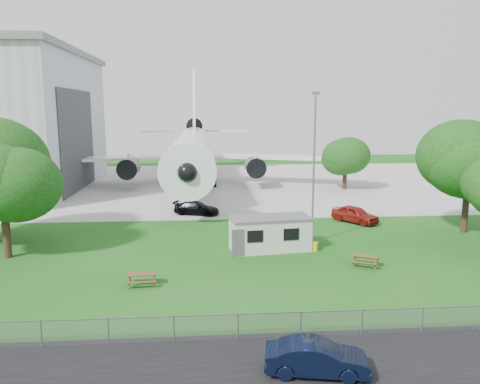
{
  "coord_description": "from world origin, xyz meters",
  "views": [
    {
      "loc": [
        -0.51,
        -30.01,
        10.75
      ],
      "look_at": [
        2.47,
        8.0,
        4.0
      ],
      "focal_mm": 35.0,
      "sensor_mm": 36.0,
      "label": 1
    }
  ],
  "objects": [
    {
      "name": "asphalt_strip",
      "position": [
        0.0,
        -13.0,
        0.01
      ],
      "size": [
        120.0,
        8.0,
        0.02
      ],
      "primitive_type": "cube",
      "color": "black",
      "rests_on": "ground"
    },
    {
      "name": "ground",
      "position": [
        0.0,
        0.0,
        0.0
      ],
      "size": [
        160.0,
        160.0,
        0.0
      ],
      "primitive_type": "plane",
      "color": "#2E6A25"
    },
    {
      "name": "fence",
      "position": [
        0.0,
        -9.5,
        0.0
      ],
      "size": [
        58.0,
        0.04,
        1.3
      ],
      "primitive_type": "cube",
      "color": "gray",
      "rests_on": "ground"
    },
    {
      "name": "tree_far_apron",
      "position": [
        18.65,
        31.64,
        4.21
      ],
      "size": [
        6.02,
        6.02,
        7.23
      ],
      "color": "#382619",
      "rests_on": "ground"
    },
    {
      "name": "tree_west_small",
      "position": [
        -14.94,
        4.28,
        5.2
      ],
      "size": [
        6.57,
        6.57,
        8.49
      ],
      "color": "#382619",
      "rests_on": "ground"
    },
    {
      "name": "picnic_east",
      "position": [
        10.61,
        0.34,
        0.0
      ],
      "size": [
        2.29,
        2.16,
        0.76
      ],
      "primitive_type": null,
      "rotation": [
        0.0,
        0.0,
        -0.47
      ],
      "color": "brown",
      "rests_on": "ground"
    },
    {
      "name": "picnic_west",
      "position": [
        -4.41,
        -2.09,
        0.0
      ],
      "size": [
        1.88,
        1.6,
        0.76
      ],
      "primitive_type": null,
      "rotation": [
        0.0,
        0.0,
        0.06
      ],
      "color": "brown",
      "rests_on": "ground"
    },
    {
      "name": "car_ne_hatch",
      "position": [
        13.96,
        12.85,
        0.8
      ],
      "size": [
        4.34,
        4.84,
        1.59
      ],
      "primitive_type": "imported",
      "rotation": [
        0.0,
        0.0,
        0.66
      ],
      "color": "maroon",
      "rests_on": "ground"
    },
    {
      "name": "car_centre_sedan",
      "position": [
        4.0,
        -12.66,
        0.7
      ],
      "size": [
        4.44,
        2.17,
        1.4
      ],
      "primitive_type": "imported",
      "rotation": [
        0.0,
        0.0,
        1.4
      ],
      "color": "black",
      "rests_on": "ground"
    },
    {
      "name": "airliner",
      "position": [
        -2.0,
        35.86,
        5.27
      ],
      "size": [
        46.36,
        47.73,
        17.69
      ],
      "color": "white",
      "rests_on": "ground"
    },
    {
      "name": "concrete_apron",
      "position": [
        0.0,
        38.0,
        0.01
      ],
      "size": [
        120.0,
        46.0,
        0.03
      ],
      "primitive_type": "cube",
      "color": "#B7B7B2",
      "rests_on": "ground"
    },
    {
      "name": "site_cabin",
      "position": [
        4.55,
        4.66,
        1.31
      ],
      "size": [
        6.9,
        3.51,
        2.62
      ],
      "color": "beige",
      "rests_on": "ground"
    },
    {
      "name": "tree_east_back",
      "position": [
        22.46,
        8.6,
        6.56
      ],
      "size": [
        7.76,
        7.76,
        10.45
      ],
      "color": "#382619",
      "rests_on": "ground"
    },
    {
      "name": "car_apron_van",
      "position": [
        -1.28,
        17.45,
        0.68
      ],
      "size": [
        5.05,
        3.19,
        1.36
      ],
      "primitive_type": "imported",
      "rotation": [
        0.0,
        0.0,
        1.28
      ],
      "color": "black",
      "rests_on": "ground"
    },
    {
      "name": "lamp_mast",
      "position": [
        8.2,
        6.2,
        6.0
      ],
      "size": [
        0.16,
        0.16,
        12.0
      ],
      "primitive_type": "cylinder",
      "color": "slate",
      "rests_on": "ground"
    }
  ]
}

